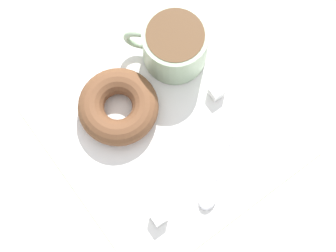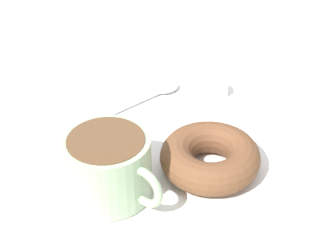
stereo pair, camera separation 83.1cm
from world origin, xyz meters
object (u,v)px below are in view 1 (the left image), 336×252
(donut, at_px, (118,107))
(spoon, at_px, (213,184))
(sugar_cube, at_px, (216,92))
(coffee_cup, at_px, (174,45))
(sugar_cube_extra, at_px, (159,218))

(donut, distance_m, spoon, 0.17)
(spoon, relative_size, sugar_cube, 6.65)
(coffee_cup, bearing_deg, sugar_cube_extra, 140.14)
(spoon, bearing_deg, sugar_cube, -37.86)
(coffee_cup, xyz_separation_m, sugar_cube, (-0.09, -0.02, -0.03))
(donut, relative_size, spoon, 0.93)
(donut, distance_m, sugar_cube_extra, 0.17)
(sugar_cube_extra, bearing_deg, sugar_cube, -59.41)
(spoon, height_order, sugar_cube_extra, sugar_cube_extra)
(coffee_cup, bearing_deg, donut, 102.73)
(spoon, relative_size, sugar_cube_extra, 6.68)
(donut, bearing_deg, spoon, -163.92)
(donut, bearing_deg, sugar_cube, -114.41)
(coffee_cup, relative_size, spoon, 0.83)
(donut, xyz_separation_m, sugar_cube, (-0.06, -0.13, -0.01))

